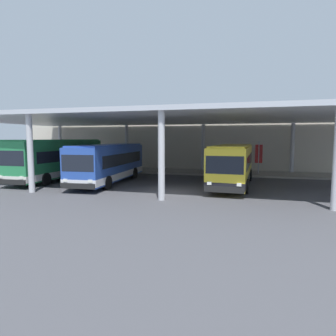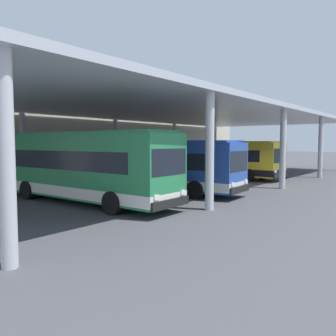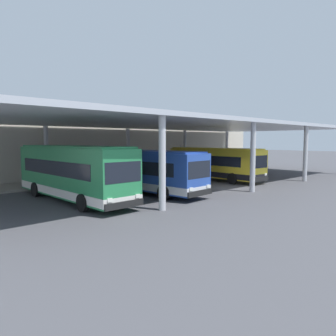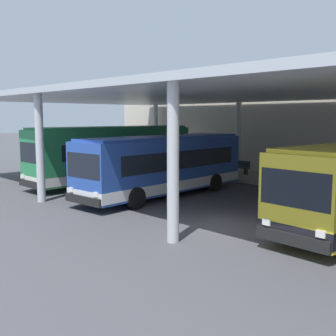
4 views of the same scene
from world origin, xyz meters
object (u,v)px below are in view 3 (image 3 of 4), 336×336
bench_waiting (69,176)px  banner_sign (181,157)px  trash_bin (27,179)px  bus_middle_bay (214,163)px  bus_nearest_bay (72,172)px  bus_second_bay (144,171)px

bench_waiting → banner_sign: 13.92m
bench_waiting → banner_sign: size_ratio=0.56×
banner_sign → trash_bin: bearing=178.2°
banner_sign → bus_middle_bay: bearing=-107.5°
bus_nearest_bay → bus_middle_bay: bearing=1.9°
bus_middle_bay → banner_sign: size_ratio=3.32×
bus_middle_bay → banner_sign: 7.10m
bus_nearest_bay → bench_waiting: 9.01m
bus_nearest_bay → bus_middle_bay: (15.32, 0.52, -0.19)m
bus_second_bay → banner_sign: banner_sign is taller
trash_bin → banner_sign: bearing=-1.8°
bus_nearest_bay → bus_second_bay: 5.44m
trash_bin → banner_sign: 17.71m
trash_bin → banner_sign: size_ratio=0.31×
trash_bin → bus_middle_bay: bearing=-25.3°
banner_sign → bench_waiting: bearing=176.4°
bus_middle_bay → banner_sign: (2.13, 6.77, 0.32)m
trash_bin → banner_sign: banner_sign is taller
banner_sign → bus_second_bay: bearing=-146.4°
bus_middle_bay → trash_bin: (-15.53, 7.33, -0.98)m
bus_nearest_bay → bus_second_bay: bearing=-7.6°
bus_second_bay → bench_waiting: size_ratio=5.93×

